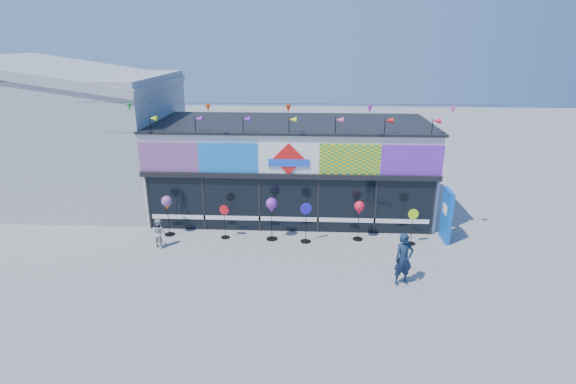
# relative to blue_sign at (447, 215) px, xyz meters

# --- Properties ---
(ground) EXTENTS (80.00, 80.00, 0.00)m
(ground) POSITION_rel_blue_sign_xyz_m (-6.20, -2.88, -1.04)
(ground) COLOR slate
(ground) RESTS_ON ground
(kite_shop) EXTENTS (16.00, 5.70, 5.31)m
(kite_shop) POSITION_rel_blue_sign_xyz_m (-6.20, 3.06, 1.00)
(kite_shop) COLOR silver
(kite_shop) RESTS_ON ground
(neighbour_building) EXTENTS (8.18, 7.20, 6.87)m
(neighbour_building) POSITION_rel_blue_sign_xyz_m (-16.20, 4.12, 2.16)
(neighbour_building) COLOR #ACAEB1
(neighbour_building) RESTS_ON ground
(blue_sign) EXTENTS (0.19, 1.04, 2.08)m
(blue_sign) POSITION_rel_blue_sign_xyz_m (0.00, 0.00, 0.00)
(blue_sign) COLOR blue
(blue_sign) RESTS_ON ground
(spinner_0) EXTENTS (0.42, 0.42, 1.67)m
(spinner_0) POSITION_rel_blue_sign_xyz_m (-11.02, -0.09, 0.30)
(spinner_0) COLOR black
(spinner_0) RESTS_ON ground
(spinner_1) EXTENTS (0.39, 0.35, 1.39)m
(spinner_1) POSITION_rel_blue_sign_xyz_m (-8.70, -0.26, -0.31)
(spinner_1) COLOR black
(spinner_1) RESTS_ON ground
(spinner_2) EXTENTS (0.44, 0.44, 1.74)m
(spinner_2) POSITION_rel_blue_sign_xyz_m (-6.83, -0.31, 0.35)
(spinner_2) COLOR black
(spinner_2) RESTS_ON ground
(spinner_3) EXTENTS (0.44, 0.41, 1.62)m
(spinner_3) POSITION_rel_blue_sign_xyz_m (-5.48, -0.47, -0.19)
(spinner_3) COLOR black
(spinner_3) RESTS_ON ground
(spinner_4) EXTENTS (0.41, 0.41, 1.62)m
(spinner_4) POSITION_rel_blue_sign_xyz_m (-3.41, -0.14, 0.25)
(spinner_4) COLOR black
(spinner_4) RESTS_ON ground
(spinner_5) EXTENTS (0.41, 0.37, 1.45)m
(spinner_5) POSITION_rel_blue_sign_xyz_m (-1.39, -0.46, -0.28)
(spinner_5) COLOR black
(spinner_5) RESTS_ON ground
(adult_man) EXTENTS (0.74, 0.60, 1.75)m
(adult_man) POSITION_rel_blue_sign_xyz_m (-2.30, -3.50, -0.17)
(adult_man) COLOR #12223A
(adult_man) RESTS_ON ground
(child) EXTENTS (0.64, 0.52, 1.15)m
(child) POSITION_rel_blue_sign_xyz_m (-11.08, -1.18, -0.47)
(child) COLOR #B9B9B9
(child) RESTS_ON ground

